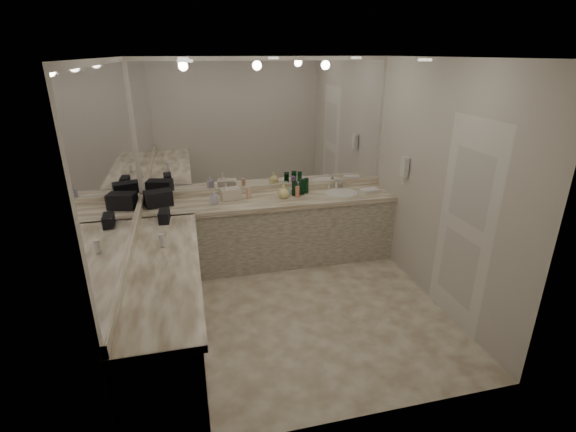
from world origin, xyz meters
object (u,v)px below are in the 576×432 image
object	(u,v)px
wall_phone	(405,167)
soap_bottle_b	(214,197)
black_toiletry_bag	(158,199)
soap_bottle_a	(226,192)
sink	(341,193)
soap_bottle_c	(283,191)
cream_cosmetic_case	(230,194)
hand_towel	(370,190)

from	to	relation	value
wall_phone	soap_bottle_b	world-z (taller)	wall_phone
black_toiletry_bag	soap_bottle_a	size ratio (longest dim) A/B	1.41
sink	soap_bottle_a	xyz separation A→B (m)	(-1.51, 0.06, 0.12)
soap_bottle_a	soap_bottle_c	bearing A→B (deg)	-5.76
black_toiletry_bag	soap_bottle_b	distance (m)	0.66
black_toiletry_bag	soap_bottle_b	xyz separation A→B (m)	(0.66, -0.09, -0.00)
wall_phone	soap_bottle_c	distance (m)	1.52
sink	soap_bottle_a	world-z (taller)	soap_bottle_a
cream_cosmetic_case	soap_bottle_a	distance (m)	0.08
sink	soap_bottle_b	size ratio (longest dim) A/B	2.47
hand_towel	soap_bottle_c	world-z (taller)	soap_bottle_c
wall_phone	black_toiletry_bag	distance (m)	3.01
black_toiletry_bag	hand_towel	bearing A→B (deg)	-2.01
wall_phone	hand_towel	world-z (taller)	wall_phone
soap_bottle_a	wall_phone	bearing A→B (deg)	-14.77
soap_bottle_c	soap_bottle_b	bearing A→B (deg)	-179.09
cream_cosmetic_case	soap_bottle_b	world-z (taller)	soap_bottle_b
sink	soap_bottle_a	size ratio (longest dim) A/B	1.96
hand_towel	soap_bottle_a	size ratio (longest dim) A/B	1.00
hand_towel	soap_bottle_c	xyz separation A→B (m)	(-1.19, 0.02, 0.07)
soap_bottle_b	soap_bottle_c	world-z (taller)	soap_bottle_c
cream_cosmetic_case	hand_towel	size ratio (longest dim) A/B	1.09
soap_bottle_a	hand_towel	bearing A→B (deg)	-2.85
soap_bottle_a	sink	bearing A→B (deg)	-2.21
sink	soap_bottle_a	distance (m)	1.52
sink	soap_bottle_c	size ratio (longest dim) A/B	2.44
hand_towel	soap_bottle_c	distance (m)	1.19
sink	hand_towel	size ratio (longest dim) A/B	1.96
sink	wall_phone	world-z (taller)	wall_phone
black_toiletry_bag	soap_bottle_a	xyz separation A→B (m)	(0.82, -0.00, 0.02)
soap_bottle_b	soap_bottle_c	xyz separation A→B (m)	(0.88, 0.01, 0.00)
soap_bottle_b	soap_bottle_a	bearing A→B (deg)	28.27
sink	wall_phone	size ratio (longest dim) A/B	1.83
wall_phone	soap_bottle_c	xyz separation A→B (m)	(-1.40, 0.49, -0.36)
black_toiletry_bag	soap_bottle_a	world-z (taller)	soap_bottle_a
wall_phone	black_toiletry_bag	xyz separation A→B (m)	(-2.94, 0.56, -0.36)
wall_phone	sink	bearing A→B (deg)	140.43
soap_bottle_c	black_toiletry_bag	bearing A→B (deg)	177.27
hand_towel	sink	bearing A→B (deg)	174.68
black_toiletry_bag	hand_towel	xyz separation A→B (m)	(2.72, -0.10, -0.07)
sink	hand_towel	xyz separation A→B (m)	(0.39, -0.04, 0.02)
black_toiletry_bag	soap_bottle_c	distance (m)	1.54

